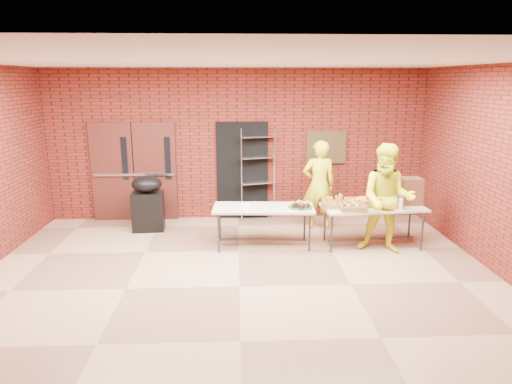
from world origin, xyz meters
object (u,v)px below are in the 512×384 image
table_left (263,210)px  covered_grill (148,203)px  coffee_dispenser (410,191)px  table_right (373,210)px  wire_rack (258,175)px  volunteer_woman (319,185)px  volunteer_man (387,199)px

table_left → covered_grill: 2.49m
coffee_dispenser → table_right: bearing=-168.6°
table_right → covered_grill: (-4.23, 1.12, -0.13)m
table_right → coffee_dispenser: (0.71, 0.14, 0.31)m
wire_rack → covered_grill: (-2.24, -0.59, -0.43)m
coffee_dispenser → wire_rack: bearing=149.9°
wire_rack → covered_grill: wire_rack is taller
coffee_dispenser → volunteer_woman: 1.78m
table_right → volunteer_woman: (-0.80, 1.08, 0.22)m
table_left → wire_rack: bearing=93.9°
wire_rack → coffee_dispenser: wire_rack is taller
table_left → volunteer_man: size_ratio=0.96×
covered_grill → table_right: bearing=-18.7°
table_right → coffee_dispenser: size_ratio=3.84×
wire_rack → volunteer_woman: size_ratio=1.09×
table_left → volunteer_woman: (1.18, 1.01, 0.23)m
table_right → wire_rack: bearing=134.5°
table_left → covered_grill: size_ratio=1.66×
wire_rack → table_right: 2.65m
wire_rack → volunteer_man: (2.14, -2.00, -0.03)m
volunteer_woman → volunteer_man: volunteer_man is taller
table_left → volunteer_man: 2.17m
wire_rack → table_right: bearing=-54.9°
table_right → covered_grill: size_ratio=1.69×
covered_grill → coffee_dispenser: bearing=-15.1°
table_left → volunteer_man: (2.12, -0.35, 0.28)m
table_left → coffee_dispenser: 2.71m
table_left → coffee_dispenser: coffee_dispenser is taller
covered_grill → volunteer_woman: volunteer_woman is taller
wire_rack → volunteer_woman: bearing=-42.3°
volunteer_man → volunteer_woman: bearing=143.8°
table_left → volunteer_man: bearing=-6.2°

